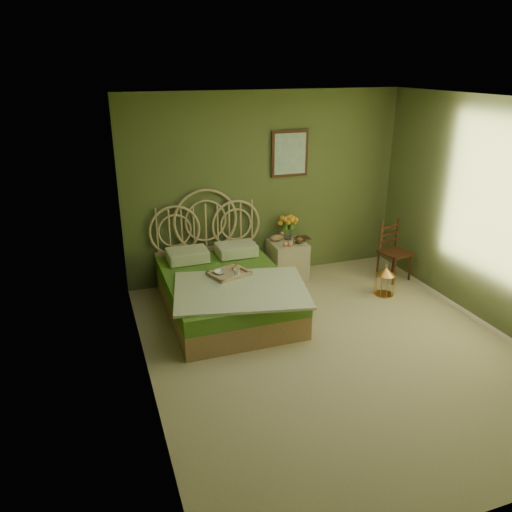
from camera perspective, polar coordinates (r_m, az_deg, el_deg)
name	(u,v)px	position (r m, az deg, el deg)	size (l,w,h in m)	color
floor	(336,349)	(5.63, 9.08, -10.41)	(4.50, 4.50, 0.00)	#C2B38C
ceiling	(352,101)	(4.81, 10.93, 16.95)	(4.50, 4.50, 0.00)	silver
wall_back	(266,187)	(7.04, 1.11, 7.89)	(4.00, 4.00, 0.00)	#5A6736
wall_left	(141,261)	(4.50, -13.04, -0.58)	(4.50, 4.50, 0.00)	#5A6736
wall_right	(501,218)	(6.27, 26.23, 3.96)	(4.50, 4.50, 0.00)	#5A6736
wall_art	(290,154)	(7.05, 3.88, 11.60)	(0.54, 0.04, 0.64)	#37190F
bed	(225,289)	(6.24, -3.53, -3.76)	(1.71, 2.17, 1.34)	tan
nightstand	(287,254)	(7.19, 3.62, 0.19)	(0.49, 0.49, 0.97)	#C1B39D
chair	(393,247)	(7.40, 15.39, 1.04)	(0.44, 0.44, 0.84)	#37190F
birdcage	(385,282)	(6.90, 14.52, -2.84)	(0.26, 0.26, 0.39)	#D28A43
book_lower	(299,240)	(7.19, 4.92, 1.86)	(0.15, 0.20, 0.02)	#381E0F
book_upper	(299,238)	(7.18, 4.92, 2.01)	(0.16, 0.21, 0.02)	#472819
cereal_bowl	(220,272)	(6.11, -4.14, -1.88)	(0.14, 0.14, 0.03)	white
coffee_cup	(237,272)	(6.05, -2.23, -1.87)	(0.08, 0.08, 0.08)	white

